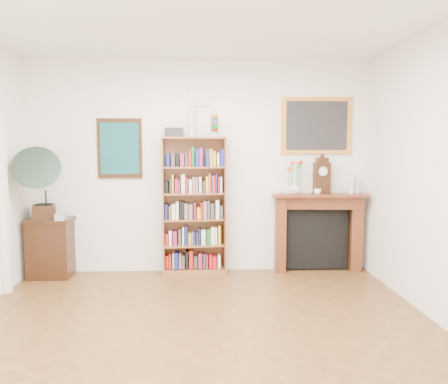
{
  "coord_description": "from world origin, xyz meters",
  "views": [
    {
      "loc": [
        0.05,
        -3.31,
        1.66
      ],
      "look_at": [
        0.28,
        1.6,
        1.16
      ],
      "focal_mm": 35.0,
      "sensor_mm": 36.0,
      "label": 1
    }
  ],
  "objects_px": {
    "teacup": "(317,191)",
    "bookshelf": "(194,198)",
    "flower_vase": "(294,188)",
    "gramophone": "(38,179)",
    "fireplace": "(318,226)",
    "bottle_right": "(357,186)",
    "mantel_clock": "(322,176)",
    "side_cabinet": "(51,248)",
    "cd_stack": "(60,217)",
    "bottle_left": "(351,185)"
  },
  "relations": [
    {
      "from": "cd_stack",
      "to": "bottle_right",
      "type": "bearing_deg",
      "value": 3.8
    },
    {
      "from": "bookshelf",
      "to": "flower_vase",
      "type": "xyz_separation_m",
      "value": [
        1.32,
        0.01,
        0.13
      ]
    },
    {
      "from": "fireplace",
      "to": "bottle_right",
      "type": "bearing_deg",
      "value": 1.86
    },
    {
      "from": "teacup",
      "to": "bottle_left",
      "type": "xyz_separation_m",
      "value": [
        0.46,
        0.04,
        0.08
      ]
    },
    {
      "from": "bottle_right",
      "to": "flower_vase",
      "type": "bearing_deg",
      "value": -176.87
    },
    {
      "from": "fireplace",
      "to": "flower_vase",
      "type": "height_order",
      "value": "flower_vase"
    },
    {
      "from": "side_cabinet",
      "to": "cd_stack",
      "type": "height_order",
      "value": "cd_stack"
    },
    {
      "from": "gramophone",
      "to": "teacup",
      "type": "bearing_deg",
      "value": -16.66
    },
    {
      "from": "gramophone",
      "to": "mantel_clock",
      "type": "bearing_deg",
      "value": -15.36
    },
    {
      "from": "mantel_clock",
      "to": "flower_vase",
      "type": "xyz_separation_m",
      "value": [
        -0.37,
        -0.04,
        -0.15
      ]
    },
    {
      "from": "fireplace",
      "to": "mantel_clock",
      "type": "xyz_separation_m",
      "value": [
        0.03,
        -0.02,
        0.67
      ]
    },
    {
      "from": "bookshelf",
      "to": "gramophone",
      "type": "distance_m",
      "value": 1.94
    },
    {
      "from": "bookshelf",
      "to": "gramophone",
      "type": "relative_size",
      "value": 2.27
    },
    {
      "from": "flower_vase",
      "to": "teacup",
      "type": "height_order",
      "value": "flower_vase"
    },
    {
      "from": "mantel_clock",
      "to": "teacup",
      "type": "distance_m",
      "value": 0.22
    },
    {
      "from": "gramophone",
      "to": "flower_vase",
      "type": "xyz_separation_m",
      "value": [
        3.24,
        0.18,
        -0.14
      ]
    },
    {
      "from": "fireplace",
      "to": "gramophone",
      "type": "xyz_separation_m",
      "value": [
        -3.57,
        -0.24,
        0.66
      ]
    },
    {
      "from": "bookshelf",
      "to": "bottle_left",
      "type": "height_order",
      "value": "bookshelf"
    },
    {
      "from": "flower_vase",
      "to": "gramophone",
      "type": "bearing_deg",
      "value": -176.78
    },
    {
      "from": "teacup",
      "to": "bottle_right",
      "type": "bearing_deg",
      "value": 9.43
    },
    {
      "from": "gramophone",
      "to": "cd_stack",
      "type": "bearing_deg",
      "value": -24.39
    },
    {
      "from": "bookshelf",
      "to": "fireplace",
      "type": "xyz_separation_m",
      "value": [
        1.66,
        0.07,
        -0.39
      ]
    },
    {
      "from": "bottle_left",
      "to": "bottle_right",
      "type": "bearing_deg",
      "value": 25.64
    },
    {
      "from": "cd_stack",
      "to": "bottle_right",
      "type": "height_order",
      "value": "bottle_right"
    },
    {
      "from": "bookshelf",
      "to": "fireplace",
      "type": "relative_size",
      "value": 1.64
    },
    {
      "from": "side_cabinet",
      "to": "mantel_clock",
      "type": "distance_m",
      "value": 3.65
    },
    {
      "from": "gramophone",
      "to": "mantel_clock",
      "type": "height_order",
      "value": "gramophone"
    },
    {
      "from": "mantel_clock",
      "to": "flower_vase",
      "type": "bearing_deg",
      "value": 176.18
    },
    {
      "from": "side_cabinet",
      "to": "mantel_clock",
      "type": "bearing_deg",
      "value": 1.33
    },
    {
      "from": "fireplace",
      "to": "side_cabinet",
      "type": "bearing_deg",
      "value": -174.26
    },
    {
      "from": "teacup",
      "to": "bottle_right",
      "type": "relative_size",
      "value": 0.47
    },
    {
      "from": "fireplace",
      "to": "flower_vase",
      "type": "xyz_separation_m",
      "value": [
        -0.34,
        -0.06,
        0.52
      ]
    },
    {
      "from": "gramophone",
      "to": "flower_vase",
      "type": "height_order",
      "value": "gramophone"
    },
    {
      "from": "side_cabinet",
      "to": "teacup",
      "type": "distance_m",
      "value": 3.53
    },
    {
      "from": "bookshelf",
      "to": "mantel_clock",
      "type": "relative_size",
      "value": 4.35
    },
    {
      "from": "bottle_right",
      "to": "teacup",
      "type": "bearing_deg",
      "value": -170.57
    },
    {
      "from": "fireplace",
      "to": "bookshelf",
      "type": "bearing_deg",
      "value": -173.81
    },
    {
      "from": "side_cabinet",
      "to": "gramophone",
      "type": "distance_m",
      "value": 0.91
    },
    {
      "from": "flower_vase",
      "to": "bottle_left",
      "type": "xyz_separation_m",
      "value": [
        0.75,
        -0.0,
        0.04
      ]
    },
    {
      "from": "gramophone",
      "to": "fireplace",
      "type": "bearing_deg",
      "value": -14.94
    },
    {
      "from": "bookshelf",
      "to": "bottle_right",
      "type": "xyz_separation_m",
      "value": [
        2.18,
        0.06,
        0.15
      ]
    },
    {
      "from": "teacup",
      "to": "bookshelf",
      "type": "bearing_deg",
      "value": 178.78
    },
    {
      "from": "mantel_clock",
      "to": "bottle_right",
      "type": "bearing_deg",
      "value": -8.83
    },
    {
      "from": "fireplace",
      "to": "mantel_clock",
      "type": "bearing_deg",
      "value": -31.71
    },
    {
      "from": "gramophone",
      "to": "bottle_right",
      "type": "relative_size",
      "value": 4.57
    },
    {
      "from": "side_cabinet",
      "to": "bottle_left",
      "type": "bearing_deg",
      "value": 0.58
    },
    {
      "from": "teacup",
      "to": "gramophone",
      "type": "bearing_deg",
      "value": -177.8
    },
    {
      "from": "bookshelf",
      "to": "side_cabinet",
      "type": "height_order",
      "value": "bookshelf"
    },
    {
      "from": "bookshelf",
      "to": "mantel_clock",
      "type": "height_order",
      "value": "bookshelf"
    },
    {
      "from": "side_cabinet",
      "to": "bottle_right",
      "type": "xyz_separation_m",
      "value": [
        4.02,
        0.11,
        0.77
      ]
    }
  ]
}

